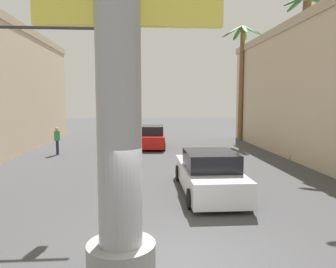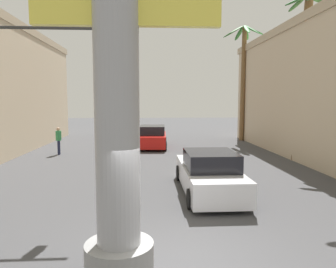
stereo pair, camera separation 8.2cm
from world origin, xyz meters
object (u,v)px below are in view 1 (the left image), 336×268
at_px(neon_sign_pole, 118,24).
at_px(car_far, 151,137).
at_px(traffic_light_mast, 0,76).
at_px(palm_tree_mid_right, 301,68).
at_px(pedestrian_far_left, 57,139).
at_px(palm_tree_far_right, 241,70).
at_px(car_lead, 209,174).

distance_m(neon_sign_pole, car_far, 17.76).
bearing_deg(car_far, neon_sign_pole, -92.73).
distance_m(traffic_light_mast, palm_tree_mid_right, 14.75).
distance_m(traffic_light_mast, pedestrian_far_left, 10.29).
bearing_deg(car_far, traffic_light_mast, -111.47).
bearing_deg(palm_tree_far_right, pedestrian_far_left, -154.08).
xyz_separation_m(traffic_light_mast, pedestrian_far_left, (-0.92, 9.77, -3.11)).
bearing_deg(pedestrian_far_left, neon_sign_pole, -71.04).
distance_m(neon_sign_pole, car_lead, 7.39).
relative_size(car_far, pedestrian_far_left, 2.67).
bearing_deg(car_lead, traffic_light_mast, -173.32).
height_order(traffic_light_mast, palm_tree_far_right, palm_tree_far_right).
height_order(neon_sign_pole, palm_tree_mid_right, neon_sign_pole).
distance_m(traffic_light_mast, car_far, 13.84).
distance_m(palm_tree_far_right, palm_tree_mid_right, 9.49).
distance_m(neon_sign_pole, palm_tree_mid_right, 14.70).
height_order(neon_sign_pole, palm_tree_far_right, neon_sign_pole).
relative_size(neon_sign_pole, pedestrian_far_left, 5.96).
xyz_separation_m(traffic_light_mast, car_lead, (6.81, 0.80, -3.40)).
bearing_deg(car_far, pedestrian_far_left, -154.97).
bearing_deg(car_lead, pedestrian_far_left, 130.76).
height_order(palm_tree_mid_right, pedestrian_far_left, palm_tree_mid_right).
height_order(neon_sign_pole, car_far, neon_sign_pole).
relative_size(neon_sign_pole, car_far, 2.24).
height_order(car_lead, palm_tree_mid_right, palm_tree_mid_right).
bearing_deg(pedestrian_far_left, palm_tree_mid_right, -11.82).
xyz_separation_m(palm_tree_mid_right, pedestrian_far_left, (-13.95, 2.92, -4.10)).
distance_m(traffic_light_mast, palm_tree_far_right, 20.60).
xyz_separation_m(car_far, palm_tree_far_right, (7.58, 3.80, 5.14)).
distance_m(neon_sign_pole, traffic_light_mast, 6.34).
distance_m(car_lead, pedestrian_far_left, 11.84).
bearing_deg(pedestrian_far_left, car_lead, -49.24).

